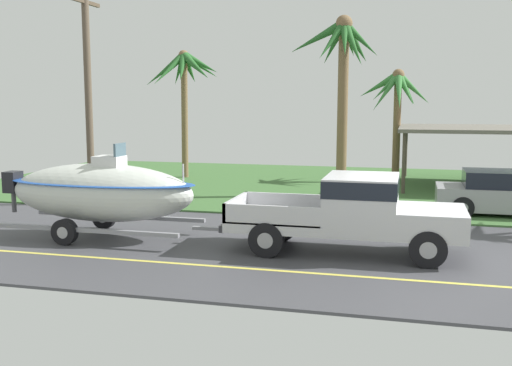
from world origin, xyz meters
TOP-DOWN VIEW (x-y plane):
  - ground at (0.00, 8.38)m, footprint 36.00×22.00m
  - pickup_truck_towing at (-1.32, 0.10)m, footprint 5.58×1.99m
  - boat_on_trailer at (-7.90, 0.10)m, footprint 6.17×2.18m
  - carport_awning at (2.47, 12.04)m, footprint 6.42×5.88m
  - palm_tree_near_left at (-2.72, 8.32)m, footprint 3.35×2.63m
  - palm_tree_near_right at (-0.94, 12.91)m, footprint 3.24×3.22m
  - palm_tree_mid at (-10.14, 11.84)m, footprint 3.54×3.18m
  - utility_pole at (-10.79, 4.66)m, footprint 0.24×1.80m

SIDE VIEW (x-z plane):
  - ground at x=0.00m, z-range -0.07..0.04m
  - pickup_truck_towing at x=-1.32m, z-range 0.11..1.92m
  - boat_on_trailer at x=-7.90m, z-range -0.04..2.41m
  - carport_awning at x=2.47m, z-range 1.12..3.58m
  - palm_tree_near_right at x=-0.94m, z-range 1.30..6.15m
  - utility_pole at x=-10.79m, z-range 0.15..7.48m
  - palm_tree_mid at x=-10.14m, z-range 1.77..7.51m
  - palm_tree_near_left at x=-2.72m, z-range 1.67..8.19m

